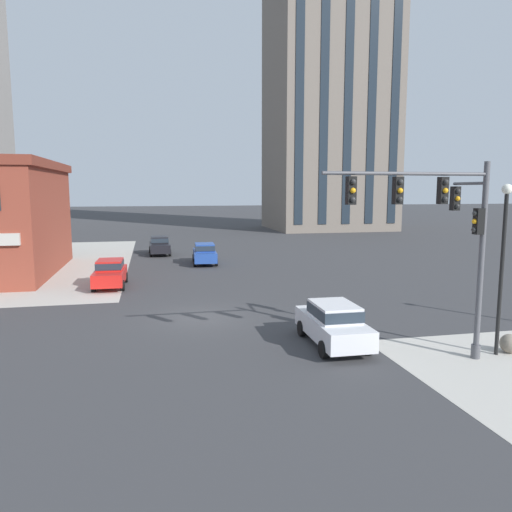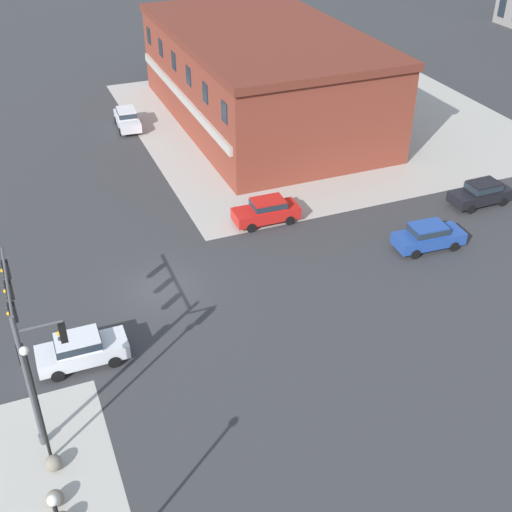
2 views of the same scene
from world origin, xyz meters
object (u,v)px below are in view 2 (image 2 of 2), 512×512
object	(u,v)px
bollard_sphere_curb_b	(55,499)
car_cross_westbound	(481,192)
car_main_southbound_near	(428,235)
traffic_signal_main	(24,339)
street_lamp_corner_near	(35,393)
car_cross_eastbound	(267,210)
car_main_northbound_far	(127,118)
car_main_southbound_far	(81,349)
bollard_sphere_curb_a	(54,463)

from	to	relation	value
bollard_sphere_curb_b	car_cross_westbound	distance (m)	33.97
car_main_southbound_near	traffic_signal_main	bearing A→B (deg)	-76.66
bollard_sphere_curb_b	car_main_southbound_near	distance (m)	26.44
street_lamp_corner_near	car_cross_westbound	bearing A→B (deg)	110.38
traffic_signal_main	car_cross_eastbound	xyz separation A→B (m)	(-12.47, 16.08, -3.84)
car_main_northbound_far	car_main_southbound_far	distance (m)	30.18
street_lamp_corner_near	car_cross_eastbound	xyz separation A→B (m)	(-14.77, 16.07, -2.89)
car_main_northbound_far	car_cross_eastbound	bearing A→B (deg)	14.24
car_main_northbound_far	car_main_southbound_far	world-z (taller)	same
traffic_signal_main	bollard_sphere_curb_b	size ratio (longest dim) A/B	9.80
bollard_sphere_curb_a	car_main_southbound_near	distance (m)	25.61
car_main_northbound_far	car_main_southbound_far	xyz separation A→B (m)	(28.86, -8.83, 0.00)
car_main_southbound_far	car_cross_eastbound	world-z (taller)	same
bollard_sphere_curb_b	street_lamp_corner_near	size ratio (longest dim) A/B	0.11
bollard_sphere_curb_b	car_main_northbound_far	distance (m)	38.37
traffic_signal_main	car_main_southbound_near	xyz separation A→B (m)	(-5.73, 24.18, -3.84)
bollard_sphere_curb_a	street_lamp_corner_near	distance (m)	3.51
bollard_sphere_curb_a	car_cross_westbound	bearing A→B (deg)	111.42
bollard_sphere_curb_a	car_main_southbound_far	size ratio (longest dim) A/B	0.16
bollard_sphere_curb_a	car_main_southbound_near	xyz separation A→B (m)	(-8.64, 24.11, 0.56)
car_main_southbound_near	car_main_southbound_far	size ratio (longest dim) A/B	1.02
car_cross_eastbound	car_cross_westbound	distance (m)	15.17
bollard_sphere_curb_a	car_cross_westbound	world-z (taller)	car_cross_westbound
car_main_northbound_far	car_cross_eastbound	world-z (taller)	same
bollard_sphere_curb_b	car_main_northbound_far	world-z (taller)	car_main_northbound_far
traffic_signal_main	bollard_sphere_curb_b	xyz separation A→B (m)	(4.68, -0.12, -4.40)
traffic_signal_main	car_main_northbound_far	size ratio (longest dim) A/B	1.54
street_lamp_corner_near	car_cross_westbound	distance (m)	33.07
car_main_southbound_near	bollard_sphere_curb_a	bearing A→B (deg)	-70.29
bollard_sphere_curb_a	street_lamp_corner_near	xyz separation A→B (m)	(-0.61, -0.07, 3.46)
car_main_southbound_far	car_cross_eastbound	distance (m)	16.64
bollard_sphere_curb_b	street_lamp_corner_near	world-z (taller)	street_lamp_corner_near
bollard_sphere_curb_a	street_lamp_corner_near	world-z (taller)	street_lamp_corner_near
street_lamp_corner_near	car_cross_westbound	size ratio (longest dim) A/B	1.40
car_main_southbound_far	bollard_sphere_curb_b	bearing A→B (deg)	-17.09
car_cross_eastbound	car_main_northbound_far	bearing A→B (deg)	-165.76
car_cross_eastbound	bollard_sphere_curb_b	bearing A→B (deg)	-43.35
street_lamp_corner_near	car_main_northbound_far	distance (m)	36.17
bollard_sphere_curb_a	car_cross_westbound	distance (m)	33.10
bollard_sphere_curb_a	car_main_southbound_far	bearing A→B (deg)	159.92
car_main_northbound_far	bollard_sphere_curb_b	bearing A→B (deg)	-17.03
bollard_sphere_curb_a	car_cross_westbound	xyz separation A→B (m)	(-12.09, 30.81, 0.56)
car_main_southbound_far	car_cross_westbound	bearing A→B (deg)	101.91
car_main_northbound_far	car_main_southbound_near	size ratio (longest dim) A/B	1.00
traffic_signal_main	street_lamp_corner_near	world-z (taller)	traffic_signal_main
bollard_sphere_curb_b	car_main_southbound_far	world-z (taller)	car_main_southbound_far
bollard_sphere_curb_b	street_lamp_corner_near	distance (m)	4.20
car_main_southbound_far	street_lamp_corner_near	bearing A→B (deg)	-22.75
bollard_sphere_curb_a	car_main_northbound_far	world-z (taller)	car_main_northbound_far
bollard_sphere_curb_a	car_cross_westbound	size ratio (longest dim) A/B	0.16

